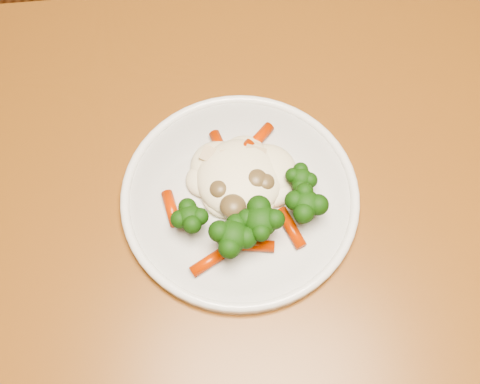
{
  "coord_description": "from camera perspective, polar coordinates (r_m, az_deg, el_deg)",
  "views": [
    {
      "loc": [
        -0.08,
        -0.01,
        1.34
      ],
      "look_at": [
        -0.08,
        0.26,
        0.77
      ],
      "focal_mm": 45.0,
      "sensor_mm": 36.0,
      "label": 1
    }
  ],
  "objects": [
    {
      "name": "dining_table",
      "position": [
        0.74,
        4.65,
        -7.96
      ],
      "size": [
        1.15,
        0.83,
        0.75
      ],
      "rotation": [
        0.0,
        0.0,
        0.1
      ],
      "color": "brown",
      "rests_on": "ground"
    },
    {
      "name": "plate",
      "position": [
        0.64,
        0.0,
        -0.53
      ],
      "size": [
        0.25,
        0.25,
        0.01
      ],
      "primitive_type": "cylinder",
      "color": "white",
      "rests_on": "dining_table"
    },
    {
      "name": "meal",
      "position": [
        0.61,
        0.72,
        -0.44
      ],
      "size": [
        0.17,
        0.18,
        0.05
      ],
      "color": "#FCF1C9",
      "rests_on": "plate"
    }
  ]
}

